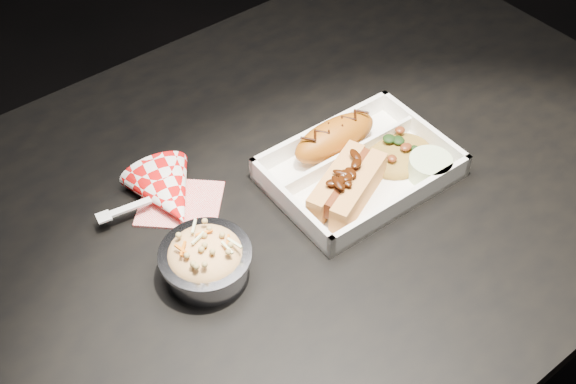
# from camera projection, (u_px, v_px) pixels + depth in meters

# --- Properties ---
(dining_table) EXTENTS (1.20, 0.80, 0.75)m
(dining_table) POSITION_uv_depth(u_px,v_px,m) (293.00, 230.00, 1.07)
(dining_table) COLOR black
(dining_table) RESTS_ON ground
(food_tray) EXTENTS (0.26, 0.19, 0.04)m
(food_tray) POSITION_uv_depth(u_px,v_px,m) (359.00, 171.00, 1.01)
(food_tray) COLOR white
(food_tray) RESTS_ON dining_table
(fried_pastry) EXTENTS (0.14, 0.06, 0.05)m
(fried_pastry) POSITION_uv_depth(u_px,v_px,m) (335.00, 137.00, 1.02)
(fried_pastry) COLOR #AB5811
(fried_pastry) RESTS_ON food_tray
(hotdog) EXTENTS (0.14, 0.10, 0.06)m
(hotdog) POSITION_uv_depth(u_px,v_px,m) (347.00, 185.00, 0.96)
(hotdog) COLOR #E4984D
(hotdog) RESTS_ON food_tray
(fried_rice_mound) EXTENTS (0.11, 0.09, 0.03)m
(fried_rice_mound) POSITION_uv_depth(u_px,v_px,m) (400.00, 150.00, 1.02)
(fried_rice_mound) COLOR #AD8332
(fried_rice_mound) RESTS_ON food_tray
(cupcake_liner) EXTENTS (0.06, 0.06, 0.03)m
(cupcake_liner) POSITION_uv_depth(u_px,v_px,m) (430.00, 167.00, 1.00)
(cupcake_liner) COLOR beige
(cupcake_liner) RESTS_ON food_tray
(foil_coleslaw_cup) EXTENTS (0.11, 0.11, 0.07)m
(foil_coleslaw_cup) POSITION_uv_depth(u_px,v_px,m) (206.00, 259.00, 0.88)
(foil_coleslaw_cup) COLOR silver
(foil_coleslaw_cup) RESTS_ON dining_table
(napkin_fork) EXTENTS (0.18, 0.14, 0.10)m
(napkin_fork) POSITION_uv_depth(u_px,v_px,m) (169.00, 195.00, 0.97)
(napkin_fork) COLOR red
(napkin_fork) RESTS_ON dining_table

